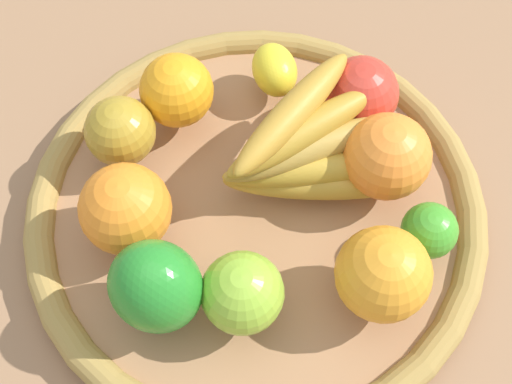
% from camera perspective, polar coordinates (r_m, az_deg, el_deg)
% --- Properties ---
extents(ground_plane, '(2.40, 2.40, 0.00)m').
position_cam_1_polar(ground_plane, '(0.67, 0.00, -2.20)').
color(ground_plane, '#966D4C').
rests_on(ground_plane, ground).
extents(basket, '(0.44, 0.44, 0.03)m').
position_cam_1_polar(basket, '(0.66, 0.00, -1.58)').
color(basket, '#A5754F').
rests_on(basket, ground_plane).
extents(orange_3, '(0.09, 0.09, 0.08)m').
position_cam_1_polar(orange_3, '(0.58, 10.45, -6.69)').
color(orange_3, orange).
rests_on(orange_3, basket).
extents(banana_bunch, '(0.16, 0.17, 0.09)m').
position_cam_1_polar(banana_bunch, '(0.62, 4.14, 3.52)').
color(banana_bunch, '#BB9031').
rests_on(banana_bunch, basket).
extents(orange_1, '(0.09, 0.09, 0.08)m').
position_cam_1_polar(orange_1, '(0.63, 10.79, 2.90)').
color(orange_1, orange).
rests_on(orange_1, basket).
extents(orange_2, '(0.10, 0.10, 0.08)m').
position_cam_1_polar(orange_2, '(0.61, -10.74, -1.39)').
color(orange_2, orange).
rests_on(orange_2, basket).
extents(orange_0, '(0.08, 0.08, 0.07)m').
position_cam_1_polar(orange_0, '(0.67, -6.57, 8.33)').
color(orange_0, orange).
rests_on(orange_0, basket).
extents(apple_2, '(0.07, 0.07, 0.07)m').
position_cam_1_polar(apple_2, '(0.66, -11.06, 5.09)').
color(apple_2, '#A98727').
rests_on(apple_2, basket).
extents(apple_1, '(0.10, 0.10, 0.07)m').
position_cam_1_polar(apple_1, '(0.57, -1.14, -8.32)').
color(apple_1, '#8BBA33').
rests_on(apple_1, basket).
extents(apple_0, '(0.08, 0.08, 0.07)m').
position_cam_1_polar(apple_0, '(0.67, 8.63, 8.01)').
color(apple_0, red).
rests_on(apple_0, basket).
extents(lemon_0, '(0.07, 0.07, 0.04)m').
position_cam_1_polar(lemon_0, '(0.70, 1.54, 10.05)').
color(lemon_0, yellow).
rests_on(lemon_0, basket).
extents(bell_pepper, '(0.08, 0.07, 0.09)m').
position_cam_1_polar(bell_pepper, '(0.57, -8.28, -7.74)').
color(bell_pepper, '#268729').
rests_on(bell_pepper, basket).
extents(lime_0, '(0.06, 0.06, 0.05)m').
position_cam_1_polar(lime_0, '(0.62, 14.13, -3.10)').
color(lime_0, green).
rests_on(lime_0, basket).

